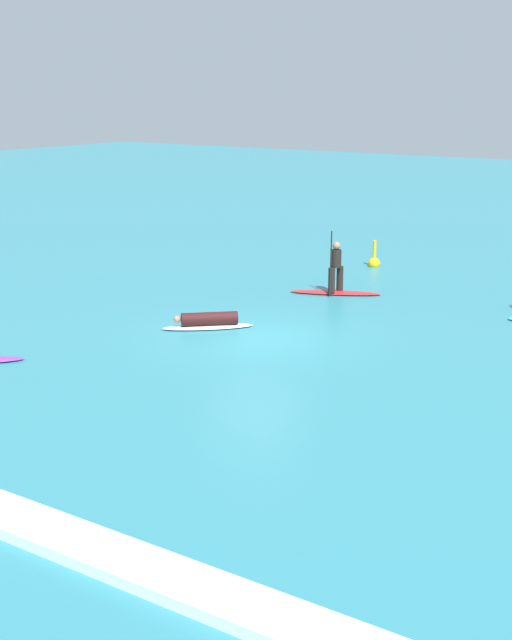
# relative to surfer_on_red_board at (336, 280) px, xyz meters

# --- Properties ---
(ground_plane) EXTENTS (120.00, 120.00, 0.00)m
(ground_plane) POSITION_rel_surfer_on_red_board_xyz_m (0.90, -5.69, -0.46)
(ground_plane) COLOR teal
(ground_plane) RESTS_ON ground
(surfer_on_red_board) EXTENTS (2.81, 1.74, 2.03)m
(surfer_on_red_board) POSITION_rel_surfer_on_red_board_xyz_m (0.00, 0.00, 0.00)
(surfer_on_red_board) COLOR red
(surfer_on_red_board) RESTS_ON ground_plane
(surfer_on_white_board) EXTENTS (2.20, 2.15, 0.44)m
(surfer_on_white_board) POSITION_rel_surfer_on_red_board_xyz_m (-0.76, -5.57, -0.28)
(surfer_on_white_board) COLOR white
(surfer_on_white_board) RESTS_ON ground_plane
(marker_buoy) EXTENTS (0.44, 0.44, 1.06)m
(marker_buoy) POSITION_rel_surfer_on_red_board_xyz_m (-1.08, 4.69, -0.29)
(marker_buoy) COLOR yellow
(marker_buoy) RESTS_ON ground_plane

